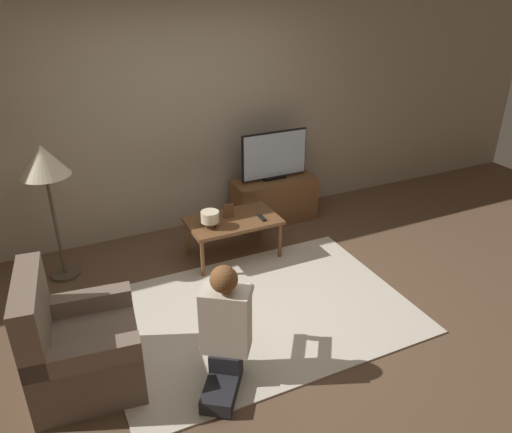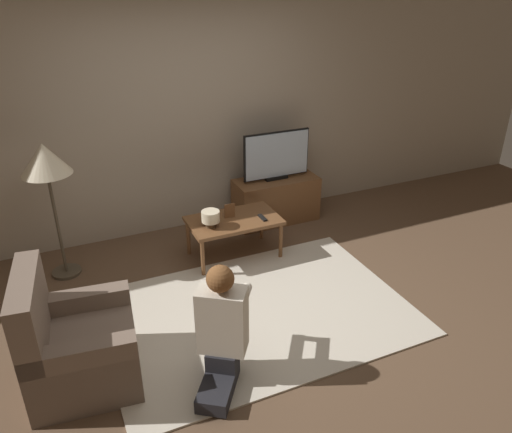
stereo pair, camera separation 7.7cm
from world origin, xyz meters
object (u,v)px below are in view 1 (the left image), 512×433
(floor_lamp, at_px, (44,166))
(person_kneeling, at_px, (225,326))
(coffee_table, at_px, (233,223))
(armchair, at_px, (79,350))
(table_lamp, at_px, (210,218))
(tv, at_px, (274,155))

(floor_lamp, distance_m, person_kneeling, 2.27)
(coffee_table, distance_m, person_kneeling, 1.76)
(armchair, relative_size, table_lamp, 5.13)
(tv, bearing_deg, floor_lamp, -174.95)
(armchair, height_order, person_kneeling, person_kneeling)
(coffee_table, height_order, floor_lamp, floor_lamp)
(person_kneeling, height_order, table_lamp, person_kneeling)
(floor_lamp, bearing_deg, armchair, -91.24)
(tv, bearing_deg, table_lamp, -147.79)
(armchair, bearing_deg, table_lamp, -44.97)
(person_kneeling, xyz_separation_m, table_lamp, (0.46, 1.53, 0.06))
(person_kneeling, bearing_deg, armchair, 11.23)
(tv, relative_size, armchair, 0.87)
(tv, xyz_separation_m, table_lamp, (-1.04, -0.65, -0.28))
(tv, height_order, table_lamp, tv)
(coffee_table, bearing_deg, armchair, -144.83)
(coffee_table, distance_m, floor_lamp, 1.85)
(table_lamp, bearing_deg, person_kneeling, -106.79)
(table_lamp, bearing_deg, floor_lamp, 162.33)
(coffee_table, bearing_deg, tv, 37.27)
(person_kneeling, bearing_deg, tv, -89.96)
(floor_lamp, relative_size, armchair, 1.45)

